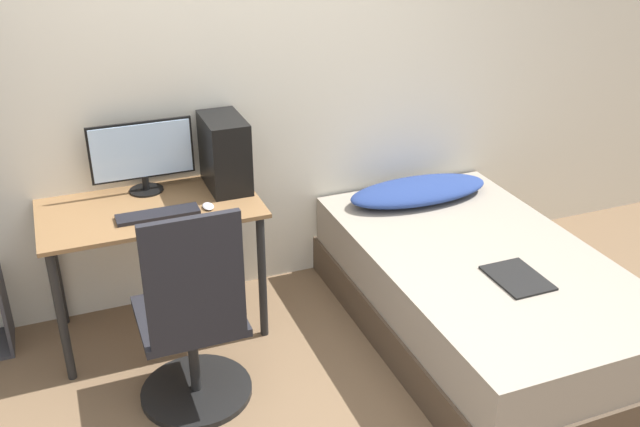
{
  "coord_description": "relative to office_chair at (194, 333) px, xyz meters",
  "views": [
    {
      "loc": [
        -0.89,
        -2.15,
        2.33
      ],
      "look_at": [
        0.28,
        0.83,
        0.75
      ],
      "focal_mm": 40.0,
      "sensor_mm": 36.0,
      "label": 1
    }
  ],
  "objects": [
    {
      "name": "wall_back",
      "position": [
        0.45,
        1.01,
        0.84
      ],
      "size": [
        8.0,
        0.05,
        2.5
      ],
      "color": "silver",
      "rests_on": "ground_plane"
    },
    {
      "name": "desk",
      "position": [
        -0.05,
        0.67,
        0.23
      ],
      "size": [
        1.11,
        0.62,
        0.75
      ],
      "color": "brown",
      "rests_on": "ground_plane"
    },
    {
      "name": "office_chair",
      "position": [
        0.0,
        0.0,
        0.0
      ],
      "size": [
        0.54,
        0.54,
        1.06
      ],
      "color": "black",
      "rests_on": "ground_plane"
    },
    {
      "name": "bed",
      "position": [
        1.55,
        0.0,
        -0.16
      ],
      "size": [
        1.17,
        1.97,
        0.5
      ],
      "color": "#4C3D2D",
      "rests_on": "ground_plane"
    },
    {
      "name": "pillow",
      "position": [
        1.55,
        0.72,
        0.15
      ],
      "size": [
        0.89,
        0.36,
        0.11
      ],
      "color": "navy",
      "rests_on": "bed"
    },
    {
      "name": "magazine",
      "position": [
        1.55,
        -0.27,
        0.1
      ],
      "size": [
        0.24,
        0.32,
        0.01
      ],
      "color": "black",
      "rests_on": "bed"
    },
    {
      "name": "monitor",
      "position": [
        -0.03,
        0.88,
        0.56
      ],
      "size": [
        0.54,
        0.18,
        0.39
      ],
      "color": "black",
      "rests_on": "desk"
    },
    {
      "name": "keyboard",
      "position": [
        -0.03,
        0.55,
        0.35
      ],
      "size": [
        0.41,
        0.11,
        0.02
      ],
      "color": "black",
      "rests_on": "desk"
    },
    {
      "name": "pc_tower",
      "position": [
        0.38,
        0.78,
        0.54
      ],
      "size": [
        0.21,
        0.36,
        0.39
      ],
      "color": "black",
      "rests_on": "desk"
    },
    {
      "name": "mouse",
      "position": [
        0.22,
        0.55,
        0.35
      ],
      "size": [
        0.06,
        0.09,
        0.02
      ],
      "color": "silver",
      "rests_on": "desk"
    }
  ]
}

